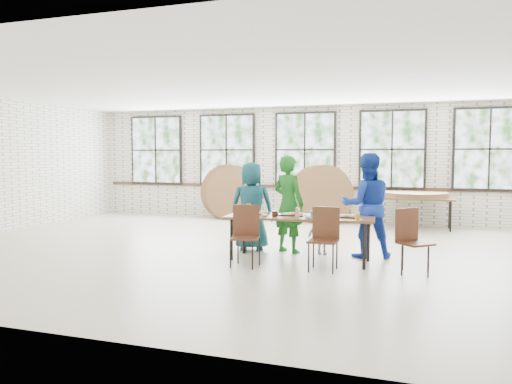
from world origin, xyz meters
TOP-DOWN VIEW (x-y plane):
  - room at (0.00, 4.44)m, footprint 12.00×12.00m
  - dining_table at (1.04, -0.46)m, footprint 2.45×0.98m
  - chair_near_left at (0.32, -1.06)m, footprint 0.51×0.50m
  - chair_near_right at (1.55, -0.96)m, footprint 0.43×0.42m
  - chair_spare at (2.80, -0.75)m, footprint 0.58×0.58m
  - adult_teal at (-0.01, 0.19)m, footprint 0.91×0.73m
  - adult_green at (0.68, 0.19)m, footprint 0.75×0.64m
  - toddler at (1.30, 0.19)m, footprint 0.58×0.37m
  - adult_blue at (2.05, 0.19)m, footprint 1.02×0.89m
  - storage_table at (2.77, 3.89)m, footprint 1.83×0.84m
  - tabletop_clutter at (1.11, -0.51)m, footprint 1.99×0.60m
  - round_tops_stacked at (2.77, 3.89)m, footprint 1.50×1.50m
  - round_tops_leaning at (-0.79, 4.16)m, footprint 4.22×0.47m

SIDE VIEW (x-z plane):
  - toddler at x=1.30m, z-range 0.00..0.85m
  - chair_near_left at x=0.32m, z-range 0.08..1.03m
  - chair_near_right at x=1.55m, z-range 0.08..1.03m
  - chair_spare at x=2.80m, z-range 0.08..1.03m
  - storage_table at x=2.77m, z-range 0.32..1.06m
  - dining_table at x=1.04m, z-range 0.32..1.06m
  - round_tops_leaning at x=-0.79m, z-range -0.01..1.48m
  - tabletop_clutter at x=1.11m, z-range 0.71..0.82m
  - round_tops_stacked at x=2.77m, z-range 0.74..0.87m
  - adult_teal at x=-0.01m, z-range 0.00..1.61m
  - adult_green at x=0.68m, z-range 0.00..1.73m
  - adult_blue at x=2.05m, z-range 0.00..1.77m
  - room at x=0.00m, z-range -4.17..7.83m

